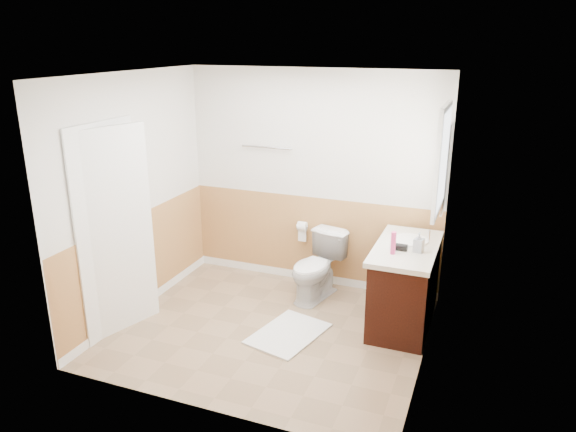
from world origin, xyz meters
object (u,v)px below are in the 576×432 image
at_px(vanity_cabinet, 404,288).
at_px(bath_mat, 288,334).
at_px(lotion_bottle, 393,243).
at_px(toilet, 317,267).
at_px(soap_dispenser, 419,242).

bearing_deg(vanity_cabinet, bath_mat, -147.49).
bearing_deg(bath_mat, lotion_bottle, 23.17).
xyz_separation_m(bath_mat, lotion_bottle, (0.91, 0.39, 0.95)).
bearing_deg(vanity_cabinet, lotion_bottle, -111.45).
bearing_deg(bath_mat, vanity_cabinet, 32.51).
distance_m(toilet, vanity_cabinet, 1.04).
relative_size(bath_mat, lotion_bottle, 3.64).
bearing_deg(lotion_bottle, toilet, 152.17).
bearing_deg(toilet, vanity_cabinet, 1.01).
height_order(toilet, lotion_bottle, lotion_bottle).
bearing_deg(lotion_bottle, vanity_cabinet, 68.55).
distance_m(bath_mat, lotion_bottle, 1.37).
relative_size(vanity_cabinet, soap_dispenser, 5.62).
relative_size(toilet, bath_mat, 0.93).
relative_size(toilet, vanity_cabinet, 0.68).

